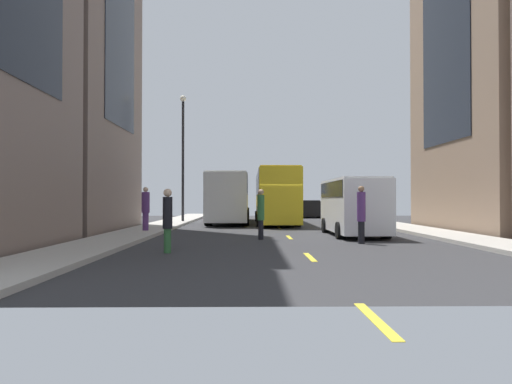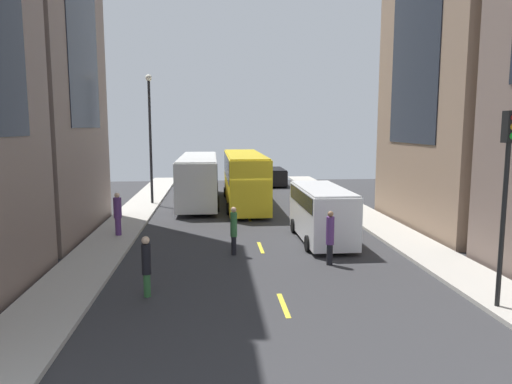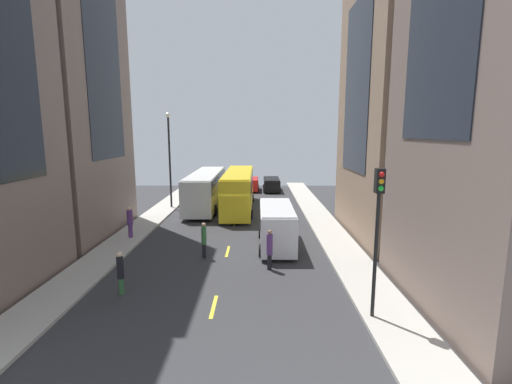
{
  "view_description": "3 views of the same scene",
  "coord_description": "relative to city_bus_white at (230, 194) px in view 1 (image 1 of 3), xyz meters",
  "views": [
    {
      "loc": [
        -1.73,
        -27.45,
        1.66
      ],
      "look_at": [
        -1.33,
        0.63,
        2.09
      ],
      "focal_mm": 33.12,
      "sensor_mm": 36.0,
      "label": 1
    },
    {
      "loc": [
        -2.1,
        -27.74,
        5.43
      ],
      "look_at": [
        0.23,
        -2.16,
        1.87
      ],
      "focal_mm": 33.23,
      "sensor_mm": 36.0,
      "label": 2
    },
    {
      "loc": [
        1.83,
        -27.91,
        7.17
      ],
      "look_at": [
        1.67,
        2.9,
        2.01
      ],
      "focal_mm": 25.2,
      "sensor_mm": 36.0,
      "label": 3
    }
  ],
  "objects": [
    {
      "name": "lane_stripe_5",
      "position": [
        3.14,
        7.91,
        -2.0
      ],
      "size": [
        0.16,
        2.0,
        0.01
      ],
      "primitive_type": "cube",
      "color": "yellow",
      "rests_on": "ground"
    },
    {
      "name": "pedestrian_waiting_curb",
      "position": [
        5.59,
        -15.99,
        -0.85
      ],
      "size": [
        0.32,
        0.32,
        2.16
      ],
      "rotation": [
        0.0,
        0.0,
        5.85
      ],
      "color": "black",
      "rests_on": "ground"
    },
    {
      "name": "lane_stripe_4",
      "position": [
        3.14,
        0.91,
        -2.0
      ],
      "size": [
        0.16,
        2.0,
        0.01
      ],
      "primitive_type": "cube",
      "color": "yellow",
      "rests_on": "ground"
    },
    {
      "name": "streetlamp_near",
      "position": [
        -3.22,
        -0.7,
        3.36
      ],
      "size": [
        0.44,
        0.44,
        8.76
      ],
      "color": "black",
      "rests_on": "ground"
    },
    {
      "name": "lane_stripe_3",
      "position": [
        3.14,
        -6.09,
        -2.0
      ],
      "size": [
        0.16,
        2.0,
        0.01
      ],
      "primitive_type": "cube",
      "color": "yellow",
      "rests_on": "ground"
    },
    {
      "name": "car_red_1",
      "position": [
        4.14,
        9.84,
        -1.1
      ],
      "size": [
        1.9,
        4.1,
        1.54
      ],
      "color": "red",
      "rests_on": "ground"
    },
    {
      "name": "pedestrian_crossing_near",
      "position": [
        1.88,
        -14.17,
        -0.88
      ],
      "size": [
        0.29,
        0.29,
        2.07
      ],
      "rotation": [
        0.0,
        0.0,
        1.69
      ],
      "color": "black",
      "rests_on": "ground"
    },
    {
      "name": "streetcar_yellow",
      "position": [
        3.19,
        -1.17,
        0.11
      ],
      "size": [
        2.7,
        12.21,
        3.59
      ],
      "color": "yellow",
      "rests_on": "ground"
    },
    {
      "name": "ground_plane",
      "position": [
        3.14,
        -6.09,
        -2.01
      ],
      "size": [
        40.34,
        40.34,
        0.0
      ],
      "primitive_type": "plane",
      "color": "#333335"
    },
    {
      "name": "lane_stripe_2",
      "position": [
        3.14,
        -13.09,
        -2.0
      ],
      "size": [
        0.16,
        2.0,
        0.01
      ],
      "primitive_type": "cube",
      "color": "yellow",
      "rests_on": "ground"
    },
    {
      "name": "lane_stripe_0",
      "position": [
        3.14,
        -27.09,
        -2.0
      ],
      "size": [
        0.16,
        2.0,
        0.01
      ],
      "primitive_type": "cube",
      "color": "yellow",
      "rests_on": "ground"
    },
    {
      "name": "sidewalk_east",
      "position": [
        10.16,
        -6.09,
        -1.93
      ],
      "size": [
        2.31,
        44.0,
        0.15
      ],
      "primitive_type": "cube",
      "color": "#B2ADA3",
      "rests_on": "ground"
    },
    {
      "name": "lane_stripe_6",
      "position": [
        3.14,
        14.91,
        -2.0
      ],
      "size": [
        0.16,
        2.0,
        0.01
      ],
      "primitive_type": "cube",
      "color": "yellow",
      "rests_on": "ground"
    },
    {
      "name": "pedestrian_walking_far",
      "position": [
        -3.62,
        -10.61,
        -0.74
      ],
      "size": [
        0.39,
        0.39,
        2.1
      ],
      "rotation": [
        0.0,
        0.0,
        1.3
      ],
      "color": "#593372",
      "rests_on": "ground"
    },
    {
      "name": "delivery_van_white",
      "position": [
        6.16,
        -12.06,
        -0.49
      ],
      "size": [
        2.25,
        6.04,
        2.58
      ],
      "color": "white",
      "rests_on": "ground"
    },
    {
      "name": "building_west_1",
      "position": [
        -9.48,
        -9.27,
        9.92
      ],
      "size": [
        8.57,
        9.74,
        23.85
      ],
      "color": "#7A665B",
      "rests_on": "ground"
    },
    {
      "name": "sidewalk_west",
      "position": [
        -3.87,
        -6.09,
        -1.93
      ],
      "size": [
        2.31,
        44.0,
        0.15
      ],
      "primitive_type": "cube",
      "color": "#B2ADA3",
      "rests_on": "ground"
    },
    {
      "name": "pedestrian_crossing_mid",
      "position": [
        -1.12,
        -18.94,
        -0.92
      ],
      "size": [
        0.3,
        0.3,
        1.99
      ],
      "rotation": [
        0.0,
        0.0,
        2.44
      ],
      "color": "#336B38",
      "rests_on": "ground"
    },
    {
      "name": "lane_stripe_1",
      "position": [
        3.14,
        -20.09,
        -2.0
      ],
      "size": [
        0.16,
        2.0,
        0.01
      ],
      "primitive_type": "cube",
      "color": "yellow",
      "rests_on": "ground"
    },
    {
      "name": "city_bus_white",
      "position": [
        0.0,
        0.0,
        0.0
      ],
      "size": [
        2.8,
        12.25,
        3.35
      ],
      "color": "silver",
      "rests_on": "ground"
    },
    {
      "name": "car_black_0",
      "position": [
        6.66,
        9.64,
        -1.08
      ],
      "size": [
        2.07,
        4.71,
        1.57
      ],
      "color": "black",
      "rests_on": "ground"
    }
  ]
}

